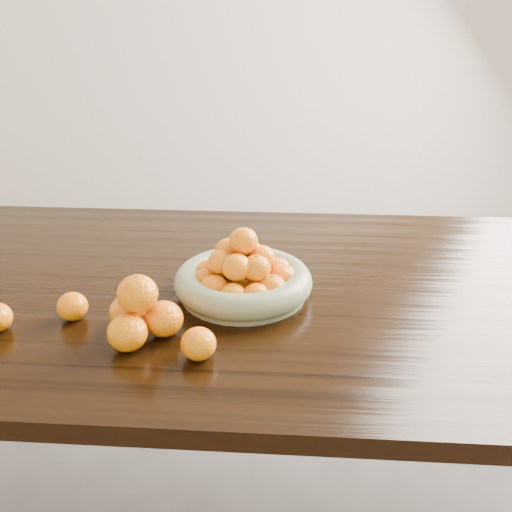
{
  "coord_description": "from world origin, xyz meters",
  "views": [
    {
      "loc": [
        0.12,
        -1.18,
        1.34
      ],
      "look_at": [
        0.04,
        -0.02,
        0.83
      ],
      "focal_mm": 40.0,
      "sensor_mm": 36.0,
      "label": 1
    }
  ],
  "objects": [
    {
      "name": "dining_table",
      "position": [
        0.0,
        0.0,
        0.66
      ],
      "size": [
        2.0,
        1.0,
        0.75
      ],
      "color": "black",
      "rests_on": "ground"
    },
    {
      "name": "wall_back",
      "position": [
        0.0,
        2.5,
        1.35
      ],
      "size": [
        5.0,
        0.04,
        2.7
      ],
      "primitive_type": "cube",
      "color": "beige",
      "rests_on": "ground"
    },
    {
      "name": "fruit_bowl",
      "position": [
        0.01,
        -0.06,
        0.79
      ],
      "size": [
        0.3,
        0.3,
        0.16
      ],
      "rotation": [
        0.0,
        0.0,
        -0.23
      ],
      "color": "#707958",
      "rests_on": "dining_table"
    },
    {
      "name": "loose_orange_1",
      "position": [
        -0.33,
        -0.18,
        0.78
      ],
      "size": [
        0.06,
        0.06,
        0.06
      ],
      "primitive_type": "ellipsoid",
      "color": "orange",
      "rests_on": "dining_table"
    },
    {
      "name": "loose_orange_2",
      "position": [
        -0.05,
        -0.31,
        0.78
      ],
      "size": [
        0.07,
        0.07,
        0.06
      ],
      "primitive_type": "ellipsoid",
      "color": "orange",
      "rests_on": "dining_table"
    },
    {
      "name": "orange_pyramid",
      "position": [
        -0.17,
        -0.24,
        0.8
      ],
      "size": [
        0.15,
        0.15,
        0.13
      ],
      "rotation": [
        0.0,
        0.0,
        -0.28
      ],
      "color": "orange",
      "rests_on": "dining_table"
    }
  ]
}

